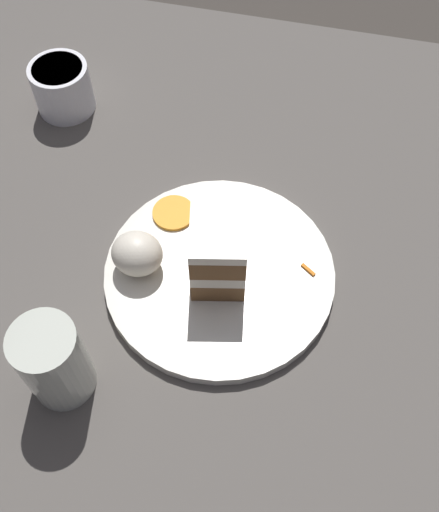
{
  "coord_description": "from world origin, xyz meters",
  "views": [
    {
      "loc": [
        -0.09,
        0.41,
        0.66
      ],
      "look_at": [
        -0.01,
        0.06,
        0.07
      ],
      "focal_mm": 42.0,
      "sensor_mm": 36.0,
      "label": 1
    }
  ],
  "objects_px": {
    "cake_slice": "(218,247)",
    "orange_garnish": "(174,213)",
    "drinking_glass": "(56,365)",
    "coffee_mug": "(62,86)",
    "cream_dollop": "(137,254)",
    "plate": "(219,274)"
  },
  "relations": [
    {
      "from": "cake_slice",
      "to": "orange_garnish",
      "type": "distance_m",
      "value": 0.11
    },
    {
      "from": "drinking_glass",
      "to": "cake_slice",
      "type": "bearing_deg",
      "value": -127.72
    },
    {
      "from": "drinking_glass",
      "to": "coffee_mug",
      "type": "height_order",
      "value": "drinking_glass"
    },
    {
      "from": "cream_dollop",
      "to": "cake_slice",
      "type": "bearing_deg",
      "value": -169.03
    },
    {
      "from": "cream_dollop",
      "to": "coffee_mug",
      "type": "xyz_separation_m",
      "value": [
        0.19,
        -0.25,
        -0.0
      ]
    },
    {
      "from": "plate",
      "to": "cake_slice",
      "type": "distance_m",
      "value": 0.05
    },
    {
      "from": "drinking_glass",
      "to": "coffee_mug",
      "type": "bearing_deg",
      "value": -69.38
    },
    {
      "from": "orange_garnish",
      "to": "coffee_mug",
      "type": "bearing_deg",
      "value": -38.07
    },
    {
      "from": "cream_dollop",
      "to": "drinking_glass",
      "type": "distance_m",
      "value": 0.16
    },
    {
      "from": "cream_dollop",
      "to": "coffee_mug",
      "type": "relative_size",
      "value": 0.73
    },
    {
      "from": "cream_dollop",
      "to": "orange_garnish",
      "type": "relative_size",
      "value": 1.13
    },
    {
      "from": "drinking_glass",
      "to": "plate",
      "type": "bearing_deg",
      "value": -128.62
    },
    {
      "from": "orange_garnish",
      "to": "drinking_glass",
      "type": "bearing_deg",
      "value": 76.09
    },
    {
      "from": "cream_dollop",
      "to": "drinking_glass",
      "type": "height_order",
      "value": "drinking_glass"
    },
    {
      "from": "cake_slice",
      "to": "cream_dollop",
      "type": "relative_size",
      "value": 1.66
    },
    {
      "from": "cake_slice",
      "to": "drinking_glass",
      "type": "height_order",
      "value": "drinking_glass"
    },
    {
      "from": "plate",
      "to": "coffee_mug",
      "type": "xyz_separation_m",
      "value": [
        0.29,
        -0.23,
        0.03
      ]
    },
    {
      "from": "plate",
      "to": "coffee_mug",
      "type": "relative_size",
      "value": 3.33
    },
    {
      "from": "cream_dollop",
      "to": "orange_garnish",
      "type": "distance_m",
      "value": 0.09
    },
    {
      "from": "cake_slice",
      "to": "coffee_mug",
      "type": "height_order",
      "value": "cake_slice"
    },
    {
      "from": "cream_dollop",
      "to": "plate",
      "type": "bearing_deg",
      "value": -170.97
    },
    {
      "from": "orange_garnish",
      "to": "coffee_mug",
      "type": "relative_size",
      "value": 0.65
    }
  ]
}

